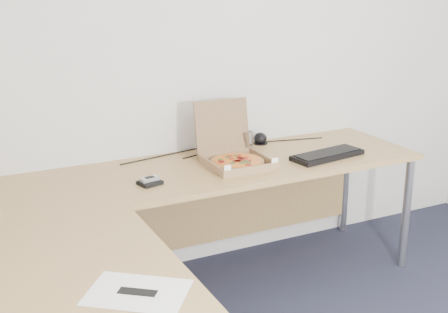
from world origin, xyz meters
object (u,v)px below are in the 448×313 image
keyboard (327,155)px  drinking_glass (246,143)px  pizza_box (236,158)px  desk (182,209)px  wallet (150,183)px

keyboard → drinking_glass: bearing=135.9°
pizza_box → keyboard: size_ratio=0.86×
desk → drinking_glass: size_ratio=18.57×
drinking_glass → keyboard: (0.38, -0.28, -0.05)m
keyboard → desk: bearing=-172.9°
desk → wallet: (-0.04, 0.31, 0.04)m
desk → drinking_glass: 0.86m
drinking_glass → wallet: (-0.69, -0.25, -0.06)m
keyboard → wallet: (-1.07, 0.02, -0.00)m
desk → keyboard: (1.03, 0.28, 0.04)m
pizza_box → drinking_glass: size_ratio=2.84×
desk → pizza_box: size_ratio=6.53×
keyboard → wallet: size_ratio=4.12×
desk → pizza_box: 0.63m
drinking_glass → keyboard: 0.48m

